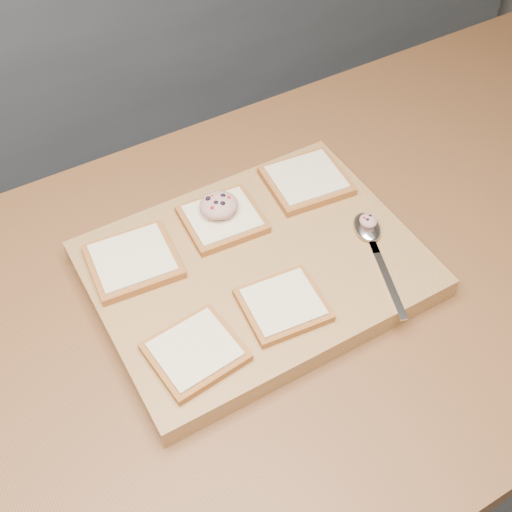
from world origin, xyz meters
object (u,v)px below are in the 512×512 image
(bread_far_center, at_px, (222,219))
(cutting_board, at_px, (256,269))
(tuna_salad_dollop, at_px, (219,205))
(spoon, at_px, (370,234))

(bread_far_center, bearing_deg, cutting_board, -86.55)
(cutting_board, distance_m, tuna_salad_dollop, 0.11)
(cutting_board, relative_size, tuna_salad_dollop, 7.86)
(cutting_board, xyz_separation_m, bread_far_center, (-0.01, 0.09, 0.03))
(cutting_board, bearing_deg, tuna_salad_dollop, 93.48)
(cutting_board, distance_m, bread_far_center, 0.10)
(bread_far_center, xyz_separation_m, spoon, (0.18, -0.14, -0.00))
(bread_far_center, height_order, tuna_salad_dollop, tuna_salad_dollop)
(bread_far_center, xyz_separation_m, tuna_salad_dollop, (-0.00, 0.01, 0.02))
(tuna_salad_dollop, bearing_deg, cutting_board, -86.52)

